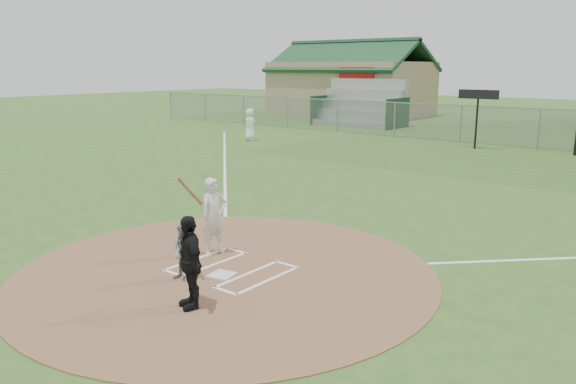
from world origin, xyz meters
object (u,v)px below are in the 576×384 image
Objects in this scene: umpire at (190,262)px; batter_at_plate at (214,216)px; ondeck_player at (250,125)px; home_plate at (222,275)px; catcher at (185,252)px.

umpire is 0.91× the size of batter_at_plate.
ondeck_player is 1.00× the size of batter_at_plate.
batter_at_plate reaches higher than home_plate.
ondeck_player is at bearing 154.05° from umpire.
catcher is at bearing -64.19° from batter_at_plate.
home_plate is at bearing 170.49° from ondeck_player.
home_plate is 0.26× the size of batter_at_plate.
umpire is (1.01, -0.77, 0.25)m from catcher.
catcher is 1.30m from umpire.
catcher is 20.99m from ondeck_player.
home_plate is 20.81m from ondeck_player.
ondeck_player reaches higher than home_plate.
catcher is 0.69× the size of umpire.
umpire is 0.91× the size of ondeck_player.
umpire reaches higher than home_plate.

